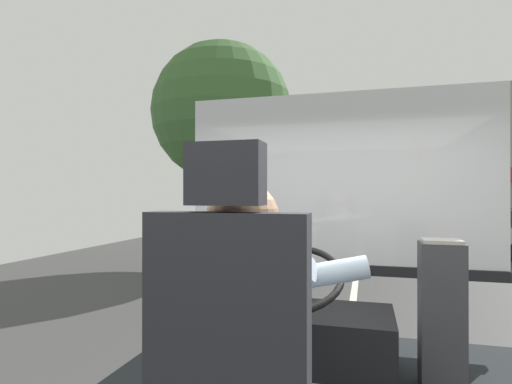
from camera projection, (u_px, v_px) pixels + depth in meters
The scene contains 8 objects.
ground at pixel (357, 268), 10.22m from camera, with size 18.00×44.00×0.06m.
bus_driver at pixel (248, 320), 1.38m from camera, with size 0.82×0.56×0.75m.
steering_console at pixel (302, 338), 2.50m from camera, with size 1.10×1.00×0.83m.
fare_box at pixel (442, 315), 2.31m from camera, with size 0.24×0.21×0.86m.
windshield_panel at pixel (337, 203), 3.30m from camera, with size 2.50×0.08×1.48m.
street_tree at pixel (222, 113), 10.42m from camera, with size 3.58×3.58×5.73m.
shop_building at pixel (460, 164), 19.28m from camera, with size 11.38×4.92×6.50m.
parked_car_charcoal at pixel (486, 223), 16.51m from camera, with size 1.89×4.48×1.29m.
Camera 1 is at (0.24, -1.74, 1.86)m, focal length 28.44 mm.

